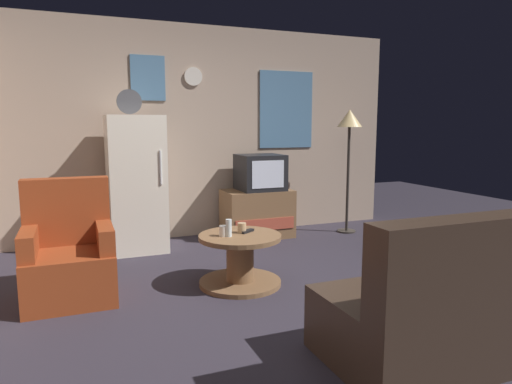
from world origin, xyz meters
The scene contains 13 objects.
ground_plane centered at (0.00, 0.00, 0.00)m, with size 12.00×12.00×0.00m, color #2D2833.
wall_with_art centered at (0.01, 2.45, 1.31)m, with size 5.20×0.12×2.60m.
fridge centered at (-0.89, 1.97, 0.75)m, with size 0.60×0.62×1.77m.
tv_stand centered at (0.58, 2.05, 0.30)m, with size 0.84×0.53×0.59m.
crt_tv centered at (0.62, 2.04, 0.81)m, with size 0.54×0.51×0.44m.
standing_lamp centered at (1.78, 1.85, 1.36)m, with size 0.32×0.32×1.59m.
coffee_table centered at (-0.21, 0.47, 0.23)m, with size 0.72×0.72×0.45m.
wine_glass centered at (-0.32, 0.44, 0.53)m, with size 0.05×0.05×0.15m, color silver.
mug_ceramic_white centered at (-0.36, 0.47, 0.50)m, with size 0.08×0.08×0.09m, color silver.
mug_ceramic_tan centered at (-0.17, 0.52, 0.50)m, with size 0.08×0.08×0.09m, color tan.
remote_control centered at (-0.12, 0.52, 0.46)m, with size 0.15×0.04×0.02m, color black.
armchair centered at (-1.60, 0.70, 0.34)m, with size 0.68×0.68×0.96m.
couch centered at (0.64, -1.21, 0.31)m, with size 1.70×0.80×0.92m.
Camera 1 is at (-1.52, -3.19, 1.40)m, focal length 32.13 mm.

